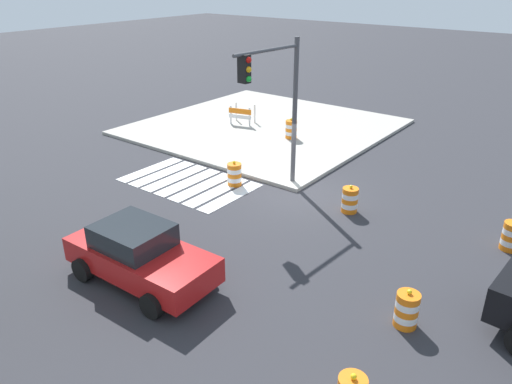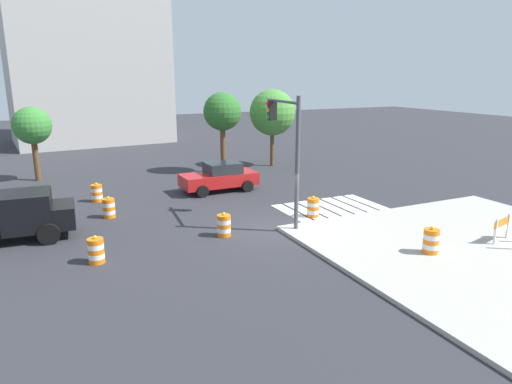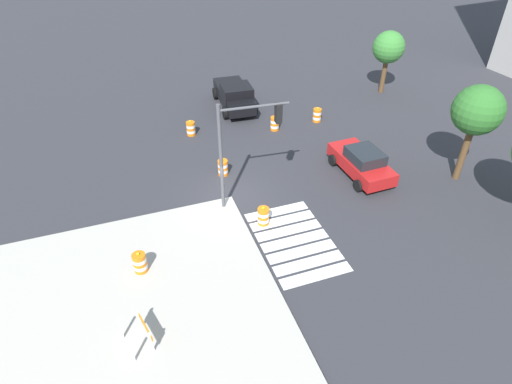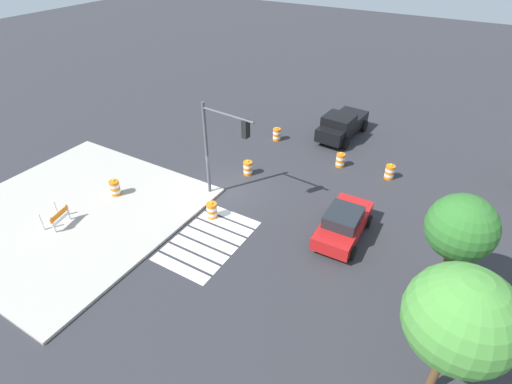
# 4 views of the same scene
# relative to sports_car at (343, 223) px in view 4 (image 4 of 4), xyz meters

# --- Properties ---
(ground_plane) EXTENTS (120.00, 120.00, 0.00)m
(ground_plane) POSITION_rel_sports_car_xyz_m (-0.23, -7.42, -0.81)
(ground_plane) COLOR #2D2D33
(sidewalk_corner) EXTENTS (12.00, 12.00, 0.15)m
(sidewalk_corner) POSITION_rel_sports_car_xyz_m (5.77, -13.42, -0.74)
(sidewalk_corner) COLOR #ADA89E
(sidewalk_corner) RESTS_ON ground
(crosswalk_stripes) EXTENTS (5.10, 3.20, 0.02)m
(crosswalk_stripes) POSITION_rel_sports_car_xyz_m (3.77, -5.62, -0.80)
(crosswalk_stripes) COLOR silver
(crosswalk_stripes) RESTS_ON ground
(sports_car) EXTENTS (4.35, 2.24, 1.63)m
(sports_car) POSITION_rel_sports_car_xyz_m (0.00, 0.00, 0.00)
(sports_car) COLOR red
(sports_car) RESTS_ON ground
(pickup_truck) EXTENTS (5.27, 2.61, 1.92)m
(pickup_truck) POSITION_rel_sports_car_xyz_m (-10.39, -4.05, 0.16)
(pickup_truck) COLOR black
(pickup_truck) RESTS_ON ground
(traffic_barrel_near_corner) EXTENTS (0.56, 0.56, 1.02)m
(traffic_barrel_near_corner) POSITION_rel_sports_car_xyz_m (-7.65, -7.88, -0.36)
(traffic_barrel_near_corner) COLOR orange
(traffic_barrel_near_corner) RESTS_ON ground
(traffic_barrel_crosswalk_end) EXTENTS (0.56, 0.56, 1.02)m
(traffic_barrel_crosswalk_end) POSITION_rel_sports_car_xyz_m (-6.48, -2.57, -0.36)
(traffic_barrel_crosswalk_end) COLOR orange
(traffic_barrel_crosswalk_end) RESTS_ON ground
(traffic_barrel_median_near) EXTENTS (0.56, 0.56, 1.02)m
(traffic_barrel_median_near) POSITION_rel_sports_car_xyz_m (-6.65, 0.58, -0.36)
(traffic_barrel_median_near) COLOR orange
(traffic_barrel_median_near) RESTS_ON ground
(traffic_barrel_median_far) EXTENTS (0.56, 0.56, 1.02)m
(traffic_barrel_median_far) POSITION_rel_sports_car_xyz_m (-2.57, -7.20, -0.36)
(traffic_barrel_median_far) COLOR orange
(traffic_barrel_median_far) RESTS_ON ground
(traffic_barrel_far_curb) EXTENTS (0.56, 0.56, 1.02)m
(traffic_barrel_far_curb) POSITION_rel_sports_car_xyz_m (2.14, -6.55, -0.36)
(traffic_barrel_far_curb) COLOR orange
(traffic_barrel_far_curb) RESTS_ON ground
(traffic_barrel_on_sidewalk) EXTENTS (0.56, 0.56, 1.02)m
(traffic_barrel_on_sidewalk) POSITION_rel_sports_car_xyz_m (3.42, -12.48, -0.21)
(traffic_barrel_on_sidewalk) COLOR orange
(traffic_barrel_on_sidewalk) RESTS_ON sidewalk_corner
(construction_barricade) EXTENTS (1.39, 1.06, 1.00)m
(construction_barricade) POSITION_rel_sports_car_xyz_m (6.89, -12.86, -0.09)
(construction_barricade) COLOR silver
(construction_barricade) RESTS_ON sidewalk_corner
(traffic_light_pole) EXTENTS (0.50, 3.28, 5.50)m
(traffic_light_pole) POSITION_rel_sports_car_xyz_m (0.45, -6.88, 3.10)
(traffic_light_pole) COLOR #4C4C51
(traffic_light_pole) RESTS_ON sidewalk_corner
(street_tree_streetside_near) EXTENTS (2.53, 2.53, 5.36)m
(street_tree_streetside_near) POSITION_rel_sports_car_xyz_m (2.08, 4.81, 3.22)
(street_tree_streetside_near) COLOR brown
(street_tree_streetside_near) RESTS_ON ground
(street_tree_streetside_far) EXTENTS (3.27, 3.27, 5.49)m
(street_tree_streetside_far) POSITION_rel_sports_car_xyz_m (6.11, 5.38, 3.03)
(street_tree_streetside_far) COLOR brown
(street_tree_streetside_far) RESTS_ON ground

